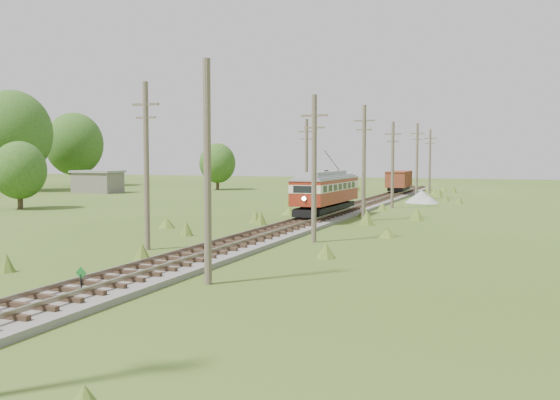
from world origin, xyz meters
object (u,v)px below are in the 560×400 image
at_px(switch_marker, 81,279).
at_px(gondola, 399,180).
at_px(streetcar, 326,189).
at_px(gravel_pile, 423,197).

bearing_deg(switch_marker, gondola, 89.82).
bearing_deg(streetcar, switch_marker, -89.47).
relative_size(streetcar, gondola, 1.39).
bearing_deg(gravel_pile, switch_marker, -95.73).
bearing_deg(switch_marker, streetcar, 89.62).
xyz_separation_m(switch_marker, gravel_pile, (5.05, 50.31, 0.01)).
height_order(gondola, gravel_pile, gondola).
xyz_separation_m(streetcar, gondola, (0.00, 33.03, -0.42)).
height_order(switch_marker, gravel_pile, gravel_pile).
bearing_deg(gravel_pile, gondola, 110.77).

